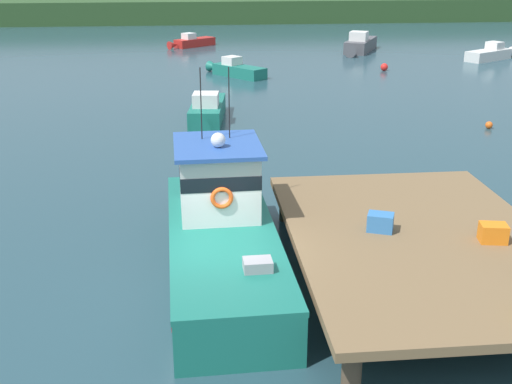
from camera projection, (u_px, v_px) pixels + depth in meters
ground_plane at (217, 291)px, 15.26m from camera, size 200.00×200.00×0.00m
dock at (420, 241)px, 15.33m from camera, size 6.00×9.00×1.20m
main_fishing_boat at (221, 228)px, 16.18m from camera, size 2.79×9.85×4.80m
crate_single_far at (380, 222)px, 15.49m from camera, size 0.72×0.63×0.43m
crate_stack_near_edge at (493, 233)px, 14.91m from camera, size 0.67×0.54×0.43m
moored_boat_off_the_point at (236, 70)px, 41.23m from camera, size 3.74×4.20×1.19m
moored_boat_near_channel at (207, 111)px, 30.19m from camera, size 1.92×5.66×1.42m
moored_boat_far_right at (360, 45)px, 51.07m from camera, size 3.91×6.21×1.60m
moored_boat_far_left at (491, 54)px, 47.44m from camera, size 4.71×3.42×1.25m
moored_boat_mid_harbor at (192, 42)px, 53.82m from camera, size 4.01×3.50×1.13m
mooring_buoy_outer at (254, 75)px, 40.42m from camera, size 0.43×0.43×0.43m
mooring_buoy_channel_marker at (384, 67)px, 43.10m from camera, size 0.49×0.49×0.49m
mooring_buoy_spare_mooring at (489, 125)px, 29.11m from camera, size 0.32×0.32×0.32m
far_shoreline at (193, 10)px, 72.70m from camera, size 120.00×8.00×2.40m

